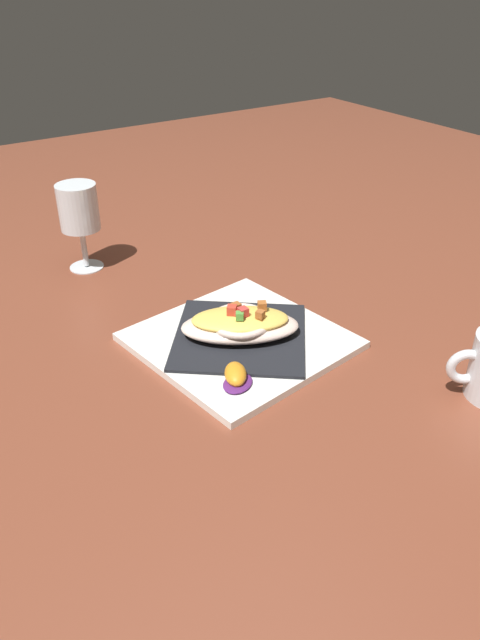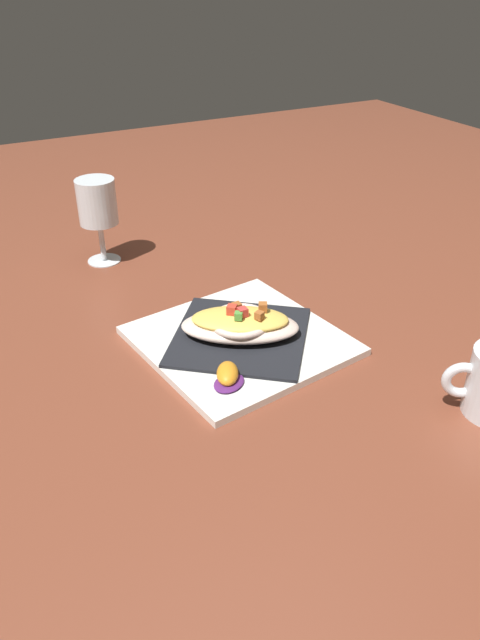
{
  "view_description": "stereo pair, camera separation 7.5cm",
  "coord_description": "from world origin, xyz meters",
  "px_view_note": "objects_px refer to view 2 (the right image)",
  "views": [
    {
      "loc": [
        -0.62,
        0.41,
        0.49
      ],
      "look_at": [
        0.0,
        0.0,
        0.04
      ],
      "focal_mm": 33.84,
      "sensor_mm": 36.0,
      "label": 1
    },
    {
      "loc": [
        -0.66,
        0.35,
        0.49
      ],
      "look_at": [
        0.0,
        0.0,
        0.04
      ],
      "focal_mm": 33.84,
      "sensor_mm": 36.0,
      "label": 2
    }
  ],
  "objects_px": {
    "square_plate": "(240,341)",
    "stemmed_glass": "(98,207)",
    "orange_garnish": "(228,376)",
    "gratin_dish": "(240,324)"
  },
  "relations": [
    {
      "from": "square_plate",
      "to": "stemmed_glass",
      "type": "distance_m",
      "value": 0.39
    },
    {
      "from": "square_plate",
      "to": "orange_garnish",
      "type": "relative_size",
      "value": 4.12
    },
    {
      "from": "gratin_dish",
      "to": "stemmed_glass",
      "type": "bearing_deg",
      "value": 14.29
    },
    {
      "from": "square_plate",
      "to": "orange_garnish",
      "type": "xyz_separation_m",
      "value": [
        -0.09,
        0.06,
        0.01
      ]
    },
    {
      "from": "square_plate",
      "to": "gratin_dish",
      "type": "bearing_deg",
      "value": -146.25
    },
    {
      "from": "gratin_dish",
      "to": "stemmed_glass",
      "type": "relative_size",
      "value": 1.22
    },
    {
      "from": "orange_garnish",
      "to": "stemmed_glass",
      "type": "relative_size",
      "value": 0.42
    },
    {
      "from": "square_plate",
      "to": "stemmed_glass",
      "type": "relative_size",
      "value": 1.71
    },
    {
      "from": "gratin_dish",
      "to": "stemmed_glass",
      "type": "distance_m",
      "value": 0.39
    },
    {
      "from": "square_plate",
      "to": "gratin_dish",
      "type": "height_order",
      "value": "gratin_dish"
    }
  ]
}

